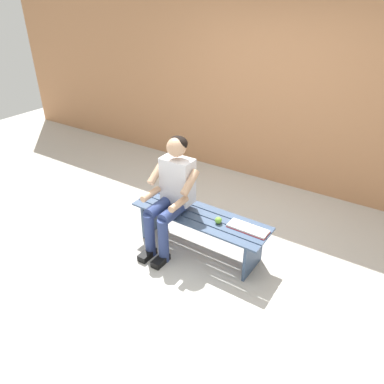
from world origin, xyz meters
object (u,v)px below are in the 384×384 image
bench_near (200,223)px  apple (218,220)px  person_seated (171,191)px  book_open (248,229)px

bench_near → apple: apple is taller
bench_near → person_seated: size_ratio=1.23×
person_seated → apple: bearing=-172.3°
person_seated → book_open: bearing=-170.6°
person_seated → apple: (-0.53, -0.07, -0.21)m
bench_near → person_seated: (0.29, 0.10, 0.35)m
book_open → bench_near: bearing=4.8°
bench_near → apple: size_ratio=21.27×
person_seated → book_open: (-0.83, -0.14, -0.23)m
bench_near → book_open: size_ratio=3.68×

